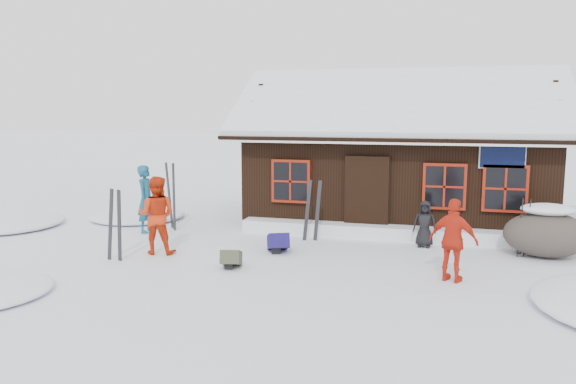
# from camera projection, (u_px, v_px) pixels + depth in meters

# --- Properties ---
(ground) EXTENTS (120.00, 120.00, 0.00)m
(ground) POSITION_uv_depth(u_px,v_px,m) (310.00, 257.00, 12.35)
(ground) COLOR white
(ground) RESTS_ON ground
(mountain_hut) EXTENTS (8.90, 6.09, 4.42)m
(mountain_hut) POSITION_uv_depth(u_px,v_px,m) (399.00, 166.00, 16.48)
(mountain_hut) COLOR black
(mountain_hut) RESTS_ON ground
(snow_drift) EXTENTS (7.60, 0.60, 0.35)m
(snow_drift) POSITION_uv_depth(u_px,v_px,m) (389.00, 232.00, 14.08)
(snow_drift) COLOR white
(snow_drift) RESTS_ON ground
(snow_mounds) EXTENTS (20.60, 13.20, 0.48)m
(snow_mounds) POSITION_uv_depth(u_px,v_px,m) (393.00, 243.00, 13.70)
(snow_mounds) COLOR white
(snow_mounds) RESTS_ON ground
(skier_teal) EXTENTS (0.46, 0.67, 1.78)m
(skier_teal) POSITION_uv_depth(u_px,v_px,m) (146.00, 199.00, 14.75)
(skier_teal) COLOR navy
(skier_teal) RESTS_ON ground
(skier_orange_left) EXTENTS (0.95, 0.79, 1.76)m
(skier_orange_left) POSITION_uv_depth(u_px,v_px,m) (157.00, 215.00, 12.56)
(skier_orange_left) COLOR red
(skier_orange_left) RESTS_ON ground
(skier_orange_right) EXTENTS (1.01, 0.70, 1.59)m
(skier_orange_right) POSITION_uv_depth(u_px,v_px,m) (454.00, 240.00, 10.49)
(skier_orange_right) COLOR red
(skier_orange_right) RESTS_ON ground
(skier_crouched) EXTENTS (0.56, 0.39, 1.11)m
(skier_crouched) POSITION_uv_depth(u_px,v_px,m) (425.00, 224.00, 13.19)
(skier_crouched) COLOR black
(skier_crouched) RESTS_ON ground
(boulder) EXTENTS (1.81, 1.36, 1.06)m
(boulder) POSITION_uv_depth(u_px,v_px,m) (546.00, 233.00, 12.32)
(boulder) COLOR #4F473F
(boulder) RESTS_ON ground
(ski_pair_left) EXTENTS (0.46, 0.17, 1.61)m
(ski_pair_left) POSITION_uv_depth(u_px,v_px,m) (115.00, 226.00, 11.97)
(ski_pair_left) COLOR black
(ski_pair_left) RESTS_ON ground
(ski_pair_mid) EXTENTS (0.45, 0.37, 1.85)m
(ski_pair_mid) POSITION_uv_depth(u_px,v_px,m) (172.00, 197.00, 15.19)
(ski_pair_mid) COLOR black
(ski_pair_mid) RESTS_ON ground
(ski_pair_right) EXTENTS (0.48, 0.10, 1.57)m
(ski_pair_right) POSITION_uv_depth(u_px,v_px,m) (312.00, 211.00, 13.81)
(ski_pair_right) COLOR black
(ski_pair_right) RESTS_ON ground
(ski_poles) EXTENTS (0.24, 0.12, 1.34)m
(ski_poles) POSITION_uv_depth(u_px,v_px,m) (524.00, 229.00, 12.28)
(ski_poles) COLOR black
(ski_poles) RESTS_ON ground
(backpack_blue) EXTENTS (0.66, 0.74, 0.33)m
(backpack_blue) POSITION_uv_depth(u_px,v_px,m) (278.00, 245.00, 12.77)
(backpack_blue) COLOR #191353
(backpack_blue) RESTS_ON ground
(backpack_olive) EXTENTS (0.49, 0.59, 0.28)m
(backpack_olive) POSITION_uv_depth(u_px,v_px,m) (231.00, 261.00, 11.50)
(backpack_olive) COLOR #404330
(backpack_olive) RESTS_ON ground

